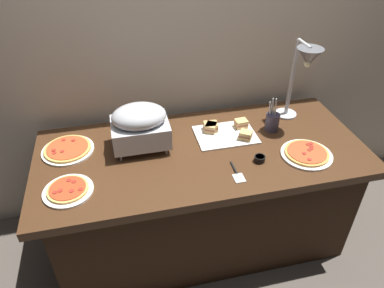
{
  "coord_description": "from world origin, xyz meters",
  "views": [
    {
      "loc": [
        -0.43,
        -1.6,
        2.0
      ],
      "look_at": [
        -0.06,
        0.0,
        0.81
      ],
      "focal_mm": 33.47,
      "sensor_mm": 36.0,
      "label": 1
    }
  ],
  "objects": [
    {
      "name": "buffet_table",
      "position": [
        0.0,
        0.0,
        0.39
      ],
      "size": [
        1.9,
        0.84,
        0.76
      ],
      "color": "#422816",
      "rests_on": "ground_plane"
    },
    {
      "name": "utensil_holder",
      "position": [
        0.47,
        0.11,
        0.82
      ],
      "size": [
        0.08,
        0.08,
        0.23
      ],
      "color": "#383347",
      "rests_on": "buffet_table"
    },
    {
      "name": "pizza_plate_front",
      "position": [
        -0.76,
        0.16,
        0.77
      ],
      "size": [
        0.29,
        0.29,
        0.03
      ],
      "color": "white",
      "rests_on": "buffet_table"
    },
    {
      "name": "sauce_cup_near",
      "position": [
        0.28,
        -0.18,
        0.78
      ],
      "size": [
        0.06,
        0.06,
        0.03
      ],
      "color": "black",
      "rests_on": "buffet_table"
    },
    {
      "name": "pizza_plate_raised_stand",
      "position": [
        -0.74,
        -0.19,
        0.77
      ],
      "size": [
        0.25,
        0.25,
        0.03
      ],
      "color": "white",
      "rests_on": "buffet_table"
    },
    {
      "name": "pizza_plate_center",
      "position": [
        0.56,
        -0.19,
        0.77
      ],
      "size": [
        0.29,
        0.29,
        0.03
      ],
      "color": "white",
      "rests_on": "buffet_table"
    },
    {
      "name": "heat_lamp",
      "position": [
        0.64,
        0.14,
        1.16
      ],
      "size": [
        0.15,
        0.29,
        0.52
      ],
      "color": "#B7BABF",
      "rests_on": "buffet_table"
    },
    {
      "name": "sandwich_platter",
      "position": [
        0.18,
        0.12,
        0.78
      ],
      "size": [
        0.36,
        0.26,
        0.06
      ],
      "color": "white",
      "rests_on": "buffet_table"
    },
    {
      "name": "chafing_dish",
      "position": [
        -0.34,
        0.11,
        0.91
      ],
      "size": [
        0.32,
        0.25,
        0.27
      ],
      "color": "#B7BABF",
      "rests_on": "buffet_table"
    },
    {
      "name": "ground_plane",
      "position": [
        0.0,
        0.0,
        0.0
      ],
      "size": [
        8.0,
        8.0,
        0.0
      ],
      "primitive_type": "plane",
      "color": "#4C443D"
    },
    {
      "name": "back_wall",
      "position": [
        0.0,
        0.5,
        1.2
      ],
      "size": [
        4.4,
        0.04,
        2.4
      ],
      "primitive_type": "cube",
      "color": "#B7A893",
      "rests_on": "ground_plane"
    },
    {
      "name": "serving_spatula",
      "position": [
        0.13,
        -0.25,
        0.76
      ],
      "size": [
        0.06,
        0.17,
        0.01
      ],
      "color": "#B7BABF",
      "rests_on": "buffet_table"
    }
  ]
}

